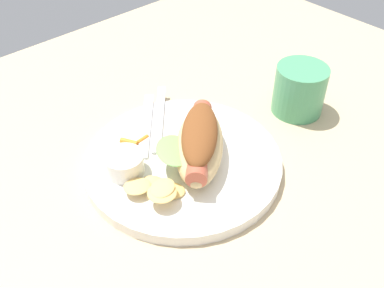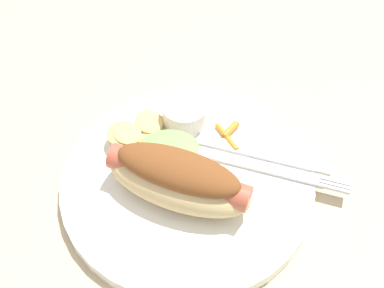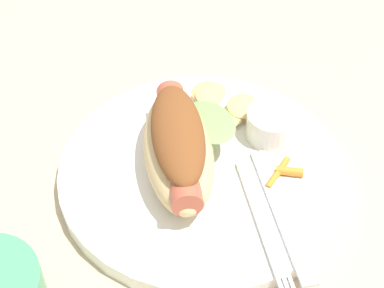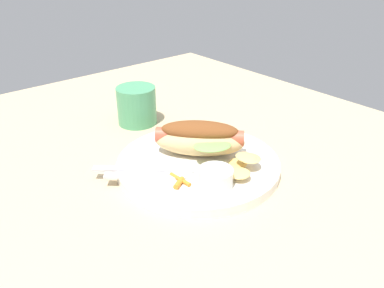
{
  "view_description": "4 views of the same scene",
  "coord_description": "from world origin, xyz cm",
  "px_view_note": "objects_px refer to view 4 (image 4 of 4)",
  "views": [
    {
      "loc": [
        -24.22,
        -31.48,
        41.38
      ],
      "look_at": [
        4.31,
        -0.23,
        4.32
      ],
      "focal_mm": 41.25,
      "sensor_mm": 36.0,
      "label": 1
    },
    {
      "loc": [
        32.15,
        -11.63,
        45.29
      ],
      "look_at": [
        1.97,
        2.26,
        4.58
      ],
      "focal_mm": 48.56,
      "sensor_mm": 36.0,
      "label": 2
    },
    {
      "loc": [
        33.28,
        21.61,
        40.09
      ],
      "look_at": [
        4.11,
        0.04,
        4.13
      ],
      "focal_mm": 54.22,
      "sensor_mm": 36.0,
      "label": 3
    },
    {
      "loc": [
        -37.25,
        37.01,
        33.32
      ],
      "look_at": [
        4.91,
        1.19,
        4.11
      ],
      "focal_mm": 36.65,
      "sensor_mm": 36.0,
      "label": 4
    }
  ],
  "objects_px": {
    "sauce_ramekin": "(216,178)",
    "drinking_cup": "(137,105)",
    "knife": "(152,176)",
    "hot_dog": "(200,138)",
    "fork": "(145,170)",
    "chips_pile": "(242,164)",
    "carrot_garnish": "(180,182)",
    "plate": "(198,164)"
  },
  "relations": [
    {
      "from": "sauce_ramekin",
      "to": "drinking_cup",
      "type": "relative_size",
      "value": 0.65
    },
    {
      "from": "drinking_cup",
      "to": "hot_dog",
      "type": "bearing_deg",
      "value": 177.55
    },
    {
      "from": "hot_dog",
      "to": "sauce_ramekin",
      "type": "relative_size",
      "value": 2.95
    },
    {
      "from": "fork",
      "to": "sauce_ramekin",
      "type": "bearing_deg",
      "value": 160.53
    },
    {
      "from": "plate",
      "to": "chips_pile",
      "type": "relative_size",
      "value": 3.73
    },
    {
      "from": "sauce_ramekin",
      "to": "chips_pile",
      "type": "distance_m",
      "value": 0.06
    },
    {
      "from": "fork",
      "to": "drinking_cup",
      "type": "relative_size",
      "value": 1.6
    },
    {
      "from": "hot_dog",
      "to": "carrot_garnish",
      "type": "xyz_separation_m",
      "value": [
        -0.05,
        0.08,
        -0.03
      ]
    },
    {
      "from": "fork",
      "to": "drinking_cup",
      "type": "height_order",
      "value": "drinking_cup"
    },
    {
      "from": "hot_dog",
      "to": "chips_pile",
      "type": "height_order",
      "value": "hot_dog"
    },
    {
      "from": "carrot_garnish",
      "to": "knife",
      "type": "bearing_deg",
      "value": 27.25
    },
    {
      "from": "sauce_ramekin",
      "to": "carrot_garnish",
      "type": "distance_m",
      "value": 0.05
    },
    {
      "from": "hot_dog",
      "to": "sauce_ramekin",
      "type": "distance_m",
      "value": 0.1
    },
    {
      "from": "knife",
      "to": "hot_dog",
      "type": "bearing_deg",
      "value": -133.41
    },
    {
      "from": "chips_pile",
      "to": "carrot_garnish",
      "type": "height_order",
      "value": "chips_pile"
    },
    {
      "from": "sauce_ramekin",
      "to": "fork",
      "type": "height_order",
      "value": "sauce_ramekin"
    },
    {
      "from": "knife",
      "to": "carrot_garnish",
      "type": "distance_m",
      "value": 0.05
    },
    {
      "from": "sauce_ramekin",
      "to": "fork",
      "type": "distance_m",
      "value": 0.11
    },
    {
      "from": "plate",
      "to": "fork",
      "type": "xyz_separation_m",
      "value": [
        0.03,
        0.08,
        0.01
      ]
    },
    {
      "from": "sauce_ramekin",
      "to": "knife",
      "type": "bearing_deg",
      "value": 35.92
    },
    {
      "from": "fork",
      "to": "carrot_garnish",
      "type": "distance_m",
      "value": 0.07
    },
    {
      "from": "hot_dog",
      "to": "drinking_cup",
      "type": "bearing_deg",
      "value": -46.08
    },
    {
      "from": "sauce_ramekin",
      "to": "carrot_garnish",
      "type": "relative_size",
      "value": 1.22
    },
    {
      "from": "drinking_cup",
      "to": "plate",
      "type": "bearing_deg",
      "value": 173.54
    },
    {
      "from": "plate",
      "to": "hot_dog",
      "type": "relative_size",
      "value": 1.76
    },
    {
      "from": "hot_dog",
      "to": "fork",
      "type": "xyz_separation_m",
      "value": [
        0.01,
        0.1,
        -0.03
      ]
    },
    {
      "from": "knife",
      "to": "chips_pile",
      "type": "bearing_deg",
      "value": -170.12
    },
    {
      "from": "chips_pile",
      "to": "drinking_cup",
      "type": "xyz_separation_m",
      "value": [
        0.28,
        0.01,
        0.01
      ]
    },
    {
      "from": "drinking_cup",
      "to": "chips_pile",
      "type": "bearing_deg",
      "value": -178.82
    },
    {
      "from": "knife",
      "to": "fork",
      "type": "bearing_deg",
      "value": -55.16
    },
    {
      "from": "carrot_garnish",
      "to": "drinking_cup",
      "type": "xyz_separation_m",
      "value": [
        0.25,
        -0.09,
        0.02
      ]
    },
    {
      "from": "sauce_ramekin",
      "to": "plate",
      "type": "bearing_deg",
      "value": -22.58
    },
    {
      "from": "sauce_ramekin",
      "to": "chips_pile",
      "type": "bearing_deg",
      "value": -85.37
    },
    {
      "from": "fork",
      "to": "chips_pile",
      "type": "xyz_separation_m",
      "value": [
        -0.09,
        -0.11,
        0.01
      ]
    },
    {
      "from": "sauce_ramekin",
      "to": "knife",
      "type": "relative_size",
      "value": 0.35
    },
    {
      "from": "plate",
      "to": "hot_dog",
      "type": "distance_m",
      "value": 0.04
    },
    {
      "from": "plate",
      "to": "sauce_ramekin",
      "type": "height_order",
      "value": "sauce_ramekin"
    },
    {
      "from": "plate",
      "to": "carrot_garnish",
      "type": "xyz_separation_m",
      "value": [
        -0.03,
        0.07,
        0.01
      ]
    },
    {
      "from": "plate",
      "to": "fork",
      "type": "distance_m",
      "value": 0.09
    },
    {
      "from": "fork",
      "to": "knife",
      "type": "xyz_separation_m",
      "value": [
        -0.02,
        0.0,
        -0.0
      ]
    },
    {
      "from": "plate",
      "to": "drinking_cup",
      "type": "distance_m",
      "value": 0.22
    },
    {
      "from": "hot_dog",
      "to": "fork",
      "type": "bearing_deg",
      "value": 38.54
    }
  ]
}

